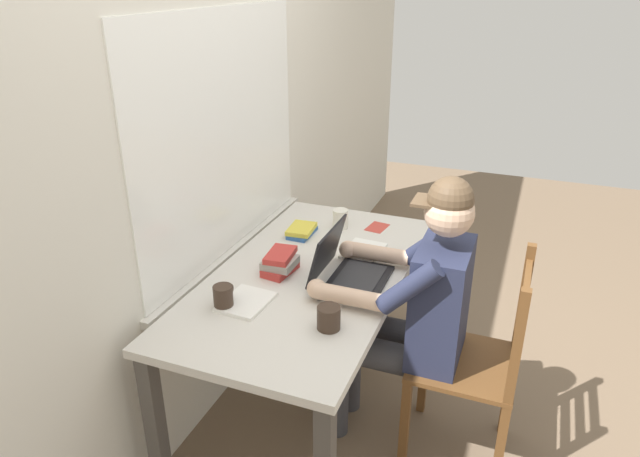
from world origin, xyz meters
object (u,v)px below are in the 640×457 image
(desk, at_px, (310,291))
(seated_person, at_px, (414,304))
(coffee_mug_spare, at_px, (329,317))
(landscape_photo_print, at_px, (377,227))
(computer_mouse, at_px, (383,254))
(book_stack_side, at_px, (302,231))
(coffee_mug_dark, at_px, (224,297))
(wooden_chair, at_px, (478,364))
(laptop, at_px, (346,268))
(coffee_mug_white, at_px, (341,219))
(book_stack_main, at_px, (280,263))

(desk, distance_m, seated_person, 0.47)
(coffee_mug_spare, bearing_deg, landscape_photo_print, 5.37)
(computer_mouse, height_order, book_stack_side, book_stack_side)
(coffee_mug_dark, bearing_deg, desk, -27.67)
(landscape_photo_print, bearing_deg, book_stack_side, 132.14)
(landscape_photo_print, bearing_deg, computer_mouse, -150.85)
(wooden_chair, height_order, laptop, laptop)
(desk, xyz_separation_m, seated_person, (-0.01, -0.47, 0.04))
(wooden_chair, bearing_deg, coffee_mug_white, 56.78)
(desk, height_order, wooden_chair, wooden_chair)
(coffee_mug_dark, bearing_deg, book_stack_main, -13.30)
(seated_person, bearing_deg, book_stack_main, 93.22)
(seated_person, bearing_deg, computer_mouse, 37.67)
(desk, height_order, book_stack_side, book_stack_side)
(coffee_mug_spare, distance_m, landscape_photo_print, 0.94)
(book_stack_main, bearing_deg, seated_person, -86.78)
(seated_person, height_order, landscape_photo_print, seated_person)
(coffee_mug_white, relative_size, book_stack_main, 0.61)
(coffee_mug_dark, bearing_deg, seated_person, -60.62)
(seated_person, distance_m, landscape_photo_print, 0.67)
(computer_mouse, bearing_deg, coffee_mug_white, 50.28)
(coffee_mug_dark, xyz_separation_m, book_stack_side, (0.74, -0.01, -0.03))
(desk, relative_size, landscape_photo_print, 11.61)
(book_stack_main, xyz_separation_m, book_stack_side, (0.40, 0.07, -0.03))
(seated_person, bearing_deg, landscape_photo_print, 29.34)
(wooden_chair, distance_m, book_stack_main, 0.93)
(laptop, xyz_separation_m, coffee_mug_spare, (-0.37, -0.06, -0.01))
(laptop, xyz_separation_m, coffee_mug_dark, (-0.39, 0.37, -0.01))
(desk, height_order, coffee_mug_dark, coffee_mug_dark)
(wooden_chair, distance_m, coffee_mug_spare, 0.71)
(book_stack_side, bearing_deg, coffee_mug_spare, -150.05)
(wooden_chair, relative_size, landscape_photo_print, 7.35)
(wooden_chair, relative_size, coffee_mug_spare, 7.65)
(computer_mouse, bearing_deg, coffee_mug_dark, 144.38)
(desk, relative_size, wooden_chair, 1.58)
(wooden_chair, bearing_deg, laptop, 89.07)
(seated_person, distance_m, coffee_mug_white, 0.72)
(wooden_chair, height_order, computer_mouse, wooden_chair)
(coffee_mug_white, height_order, coffee_mug_dark, coffee_mug_white)
(computer_mouse, relative_size, book_stack_side, 0.56)
(wooden_chair, height_order, book_stack_main, wooden_chair)
(desk, distance_m, coffee_mug_white, 0.53)
(coffee_mug_dark, bearing_deg, wooden_chair, -68.39)
(coffee_mug_spare, bearing_deg, coffee_mug_white, 16.82)
(computer_mouse, bearing_deg, landscape_photo_print, 20.98)
(desk, bearing_deg, coffee_mug_dark, 152.33)
(coffee_mug_white, xyz_separation_m, book_stack_side, (-0.15, 0.15, -0.03))
(coffee_mug_white, height_order, book_stack_side, coffee_mug_white)
(book_stack_side, relative_size, landscape_photo_print, 1.36)
(wooden_chair, height_order, coffee_mug_dark, wooden_chair)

